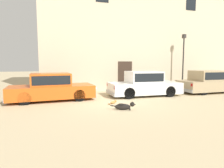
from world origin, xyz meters
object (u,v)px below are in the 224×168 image
parked_sedan_third (210,81)px  parked_sedan_second (144,84)px  stray_cat (113,102)px  street_lamp (183,55)px  stray_dog_spotted (124,106)px  parked_sedan_nearest (52,87)px

parked_sedan_third → parked_sedan_second: bearing=178.9°
stray_cat → street_lamp: size_ratio=0.12×
parked_sedan_second → stray_dog_spotted: parked_sedan_second is taller
parked_sedan_nearest → street_lamp: street_lamp is taller
parked_sedan_third → stray_cat: parked_sedan_third is taller
parked_sedan_nearest → parked_sedan_third: parked_sedan_third is taller
parked_sedan_nearest → street_lamp: size_ratio=1.12×
parked_sedan_nearest → stray_dog_spotted: bearing=-50.6°
parked_sedan_third → stray_cat: 7.57m
stray_cat → parked_sedan_third: bearing=-26.5°
parked_sedan_second → stray_cat: size_ratio=8.76×
parked_sedan_nearest → stray_dog_spotted: size_ratio=4.32×
parked_sedan_second → street_lamp: 4.91m
stray_dog_spotted → stray_cat: 1.38m
stray_cat → street_lamp: street_lamp is taller
street_lamp → stray_cat: bearing=-151.6°
parked_sedan_second → stray_dog_spotted: 3.98m
parked_sedan_nearest → street_lamp: (9.52, 1.78, 1.89)m
parked_sedan_third → stray_cat: (-7.36, -1.63, -0.67)m
parked_sedan_nearest → stray_cat: (2.89, -1.81, -0.64)m
parked_sedan_second → stray_dog_spotted: size_ratio=4.19×
parked_sedan_second → street_lamp: (4.14, 1.87, 1.87)m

